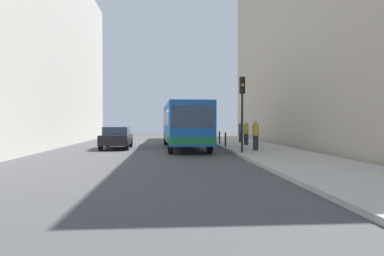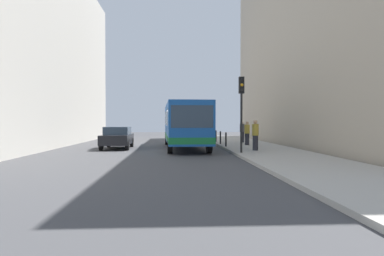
{
  "view_description": "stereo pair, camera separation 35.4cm",
  "coord_description": "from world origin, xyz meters",
  "px_view_note": "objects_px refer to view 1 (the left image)",
  "views": [
    {
      "loc": [
        -0.55,
        -21.52,
        1.82
      ],
      "look_at": [
        1.05,
        0.36,
        1.43
      ],
      "focal_mm": 32.68,
      "sensor_mm": 36.0,
      "label": 1
    },
    {
      "loc": [
        -0.2,
        -21.55,
        1.82
      ],
      "look_at": [
        1.05,
        0.36,
        1.43
      ],
      "focal_mm": 32.68,
      "sensor_mm": 36.0,
      "label": 2
    }
  ],
  "objects_px": {
    "pedestrian_near_signal": "(256,135)",
    "bollard_farthest": "(210,135)",
    "car_beside_bus": "(117,137)",
    "pedestrian_far_sidewalk": "(241,132)",
    "pedestrian_mid_sidewalk": "(246,133)",
    "bollard_near": "(225,139)",
    "bus": "(184,123)",
    "traffic_light": "(242,100)",
    "bollard_far": "(215,136)",
    "bollard_mid": "(219,138)"
  },
  "relations": [
    {
      "from": "traffic_light",
      "to": "pedestrian_far_sidewalk",
      "type": "xyz_separation_m",
      "value": [
        1.93,
        9.29,
        -1.99
      ]
    },
    {
      "from": "car_beside_bus",
      "to": "traffic_light",
      "type": "bearing_deg",
      "value": 143.89
    },
    {
      "from": "bollard_farthest",
      "to": "pedestrian_mid_sidewalk",
      "type": "height_order",
      "value": "pedestrian_mid_sidewalk"
    },
    {
      "from": "car_beside_bus",
      "to": "bollard_near",
      "type": "relative_size",
      "value": 4.67
    },
    {
      "from": "bollard_near",
      "to": "bollard_farthest",
      "type": "bearing_deg",
      "value": 90.0
    },
    {
      "from": "pedestrian_near_signal",
      "to": "bollard_farthest",
      "type": "bearing_deg",
      "value": -72.55
    },
    {
      "from": "bollard_mid",
      "to": "bollard_far",
      "type": "distance_m",
      "value": 2.69
    },
    {
      "from": "traffic_light",
      "to": "bollard_farthest",
      "type": "bearing_deg",
      "value": 90.45
    },
    {
      "from": "bollard_near",
      "to": "bus",
      "type": "bearing_deg",
      "value": 169.17
    },
    {
      "from": "traffic_light",
      "to": "bollard_far",
      "type": "distance_m",
      "value": 10.44
    },
    {
      "from": "car_beside_bus",
      "to": "pedestrian_near_signal",
      "type": "xyz_separation_m",
      "value": [
        8.56,
        -3.82,
        0.26
      ]
    },
    {
      "from": "bus",
      "to": "pedestrian_near_signal",
      "type": "bearing_deg",
      "value": 133.6
    },
    {
      "from": "bus",
      "to": "pedestrian_near_signal",
      "type": "xyz_separation_m",
      "value": [
        4.0,
        -3.9,
        -0.68
      ]
    },
    {
      "from": "traffic_light",
      "to": "bollard_near",
      "type": "relative_size",
      "value": 4.32
    },
    {
      "from": "car_beside_bus",
      "to": "pedestrian_mid_sidewalk",
      "type": "bearing_deg",
      "value": -175.08
    },
    {
      "from": "traffic_light",
      "to": "bollard_far",
      "type": "xyz_separation_m",
      "value": [
        -0.1,
        10.16,
        -2.38
      ]
    },
    {
      "from": "traffic_light",
      "to": "pedestrian_near_signal",
      "type": "bearing_deg",
      "value": 51.84
    },
    {
      "from": "pedestrian_far_sidewalk",
      "to": "bollard_far",
      "type": "bearing_deg",
      "value": -85.41
    },
    {
      "from": "bollard_far",
      "to": "pedestrian_near_signal",
      "type": "bearing_deg",
      "value": -82.14
    },
    {
      "from": "traffic_light",
      "to": "pedestrian_far_sidewalk",
      "type": "height_order",
      "value": "traffic_light"
    },
    {
      "from": "traffic_light",
      "to": "bollard_mid",
      "type": "bearing_deg",
      "value": 90.77
    },
    {
      "from": "bollard_far",
      "to": "bollard_farthest",
      "type": "height_order",
      "value": "same"
    },
    {
      "from": "bus",
      "to": "pedestrian_mid_sidewalk",
      "type": "bearing_deg",
      "value": -171.25
    },
    {
      "from": "pedestrian_mid_sidewalk",
      "to": "pedestrian_far_sidewalk",
      "type": "distance_m",
      "value": 3.12
    },
    {
      "from": "bollard_mid",
      "to": "bollard_near",
      "type": "bearing_deg",
      "value": -90.0
    },
    {
      "from": "pedestrian_mid_sidewalk",
      "to": "pedestrian_far_sidewalk",
      "type": "relative_size",
      "value": 0.98
    },
    {
      "from": "traffic_light",
      "to": "bollard_near",
      "type": "distance_m",
      "value": 5.34
    },
    {
      "from": "bollard_far",
      "to": "bollard_farthest",
      "type": "distance_m",
      "value": 2.69
    },
    {
      "from": "bollard_near",
      "to": "pedestrian_near_signal",
      "type": "xyz_separation_m",
      "value": [
        1.21,
        -3.37,
        0.42
      ]
    },
    {
      "from": "bus",
      "to": "pedestrian_mid_sidewalk",
      "type": "relative_size",
      "value": 6.55
    },
    {
      "from": "car_beside_bus",
      "to": "bollard_far",
      "type": "xyz_separation_m",
      "value": [
        7.35,
        4.93,
        -0.16
      ]
    },
    {
      "from": "car_beside_bus",
      "to": "pedestrian_near_signal",
      "type": "relative_size",
      "value": 2.49
    },
    {
      "from": "bollard_near",
      "to": "bollard_mid",
      "type": "distance_m",
      "value": 2.69
    },
    {
      "from": "pedestrian_far_sidewalk",
      "to": "bollard_mid",
      "type": "bearing_deg",
      "value": -20.22
    },
    {
      "from": "bus",
      "to": "pedestrian_mid_sidewalk",
      "type": "distance_m",
      "value": 4.68
    },
    {
      "from": "bus",
      "to": "bollard_far",
      "type": "relative_size",
      "value": 11.69
    },
    {
      "from": "traffic_light",
      "to": "bollard_mid",
      "type": "relative_size",
      "value": 4.32
    },
    {
      "from": "bollard_far",
      "to": "pedestrian_far_sidewalk",
      "type": "xyz_separation_m",
      "value": [
        2.03,
        -0.87,
        0.39
      ]
    },
    {
      "from": "traffic_light",
      "to": "bollard_mid",
      "type": "xyz_separation_m",
      "value": [
        -0.1,
        7.47,
        -2.38
      ]
    },
    {
      "from": "pedestrian_mid_sidewalk",
      "to": "bollard_mid",
      "type": "bearing_deg",
      "value": 29.68
    },
    {
      "from": "car_beside_bus",
      "to": "traffic_light",
      "type": "relative_size",
      "value": 1.08
    },
    {
      "from": "pedestrian_near_signal",
      "to": "pedestrian_far_sidewalk",
      "type": "bearing_deg",
      "value": -84.5
    },
    {
      "from": "traffic_light",
      "to": "bollard_far",
      "type": "height_order",
      "value": "traffic_light"
    },
    {
      "from": "traffic_light",
      "to": "bollard_far",
      "type": "bearing_deg",
      "value": 90.56
    },
    {
      "from": "bollard_farthest",
      "to": "pedestrian_mid_sidewalk",
      "type": "distance_m",
      "value": 6.91
    },
    {
      "from": "car_beside_bus",
      "to": "pedestrian_far_sidewalk",
      "type": "relative_size",
      "value": 2.56
    },
    {
      "from": "traffic_light",
      "to": "pedestrian_mid_sidewalk",
      "type": "xyz_separation_m",
      "value": [
        1.66,
        6.18,
        -2.01
      ]
    },
    {
      "from": "bus",
      "to": "car_beside_bus",
      "type": "bearing_deg",
      "value": -1.03
    },
    {
      "from": "traffic_light",
      "to": "bollard_near",
      "type": "xyz_separation_m",
      "value": [
        -0.1,
        4.78,
        -2.38
      ]
    },
    {
      "from": "pedestrian_mid_sidewalk",
      "to": "pedestrian_near_signal",
      "type": "bearing_deg",
      "value": 149.44
    }
  ]
}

